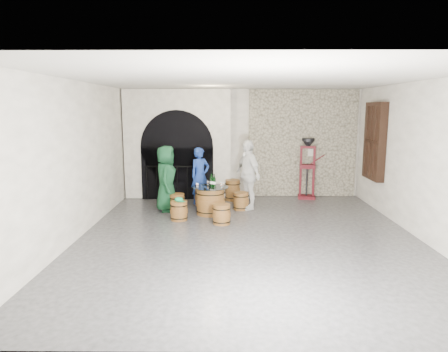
{
  "coord_description": "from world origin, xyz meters",
  "views": [
    {
      "loc": [
        -0.43,
        -7.99,
        2.65
      ],
      "look_at": [
        -0.52,
        1.38,
        1.05
      ],
      "focal_mm": 32.0,
      "sensor_mm": 36.0,
      "label": 1
    }
  ],
  "objects_px": {
    "barrel_table": "(210,201)",
    "wine_bottle_center": "(214,182)",
    "side_barrel": "(233,190)",
    "barrel_stool_near_left": "(179,211)",
    "wine_bottle_right": "(212,181)",
    "barrel_stool_near_right": "(222,214)",
    "person_blue": "(200,176)",
    "corking_press": "(307,164)",
    "barrel_stool_right": "(241,201)",
    "wine_bottle_left": "(211,181)",
    "barrel_stool_left": "(177,203)",
    "person_green": "(166,179)",
    "person_white": "(248,175)",
    "barrel_stool_far": "(202,197)"
  },
  "relations": [
    {
      "from": "barrel_stool_near_left",
      "to": "barrel_table",
      "type": "bearing_deg",
      "value": 37.31
    },
    {
      "from": "wine_bottle_right",
      "to": "barrel_stool_near_left",
      "type": "bearing_deg",
      "value": -141.5
    },
    {
      "from": "barrel_stool_far",
      "to": "person_white",
      "type": "height_order",
      "value": "person_white"
    },
    {
      "from": "barrel_table",
      "to": "corking_press",
      "type": "distance_m",
      "value": 3.37
    },
    {
      "from": "person_white",
      "to": "wine_bottle_left",
      "type": "xyz_separation_m",
      "value": [
        -0.94,
        -0.5,
        -0.09
      ]
    },
    {
      "from": "barrel_stool_left",
      "to": "side_barrel",
      "type": "distance_m",
      "value": 1.96
    },
    {
      "from": "barrel_stool_near_right",
      "to": "wine_bottle_center",
      "type": "bearing_deg",
      "value": 102.62
    },
    {
      "from": "wine_bottle_center",
      "to": "person_green",
      "type": "bearing_deg",
      "value": 165.8
    },
    {
      "from": "side_barrel",
      "to": "barrel_stool_left",
      "type": "bearing_deg",
      "value": -138.19
    },
    {
      "from": "person_green",
      "to": "person_white",
      "type": "relative_size",
      "value": 0.93
    },
    {
      "from": "wine_bottle_center",
      "to": "wine_bottle_right",
      "type": "distance_m",
      "value": 0.08
    },
    {
      "from": "corking_press",
      "to": "barrel_stool_near_right",
      "type": "bearing_deg",
      "value": -125.61
    },
    {
      "from": "barrel_stool_near_left",
      "to": "barrel_stool_left",
      "type": "bearing_deg",
      "value": 100.79
    },
    {
      "from": "barrel_stool_right",
      "to": "wine_bottle_left",
      "type": "distance_m",
      "value": 1.05
    },
    {
      "from": "corking_press",
      "to": "barrel_stool_near_left",
      "type": "bearing_deg",
      "value": -138.83
    },
    {
      "from": "barrel_stool_left",
      "to": "person_white",
      "type": "xyz_separation_m",
      "value": [
        1.84,
        0.33,
        0.69
      ]
    },
    {
      "from": "barrel_stool_near_right",
      "to": "side_barrel",
      "type": "xyz_separation_m",
      "value": [
        0.28,
        2.43,
        0.07
      ]
    },
    {
      "from": "side_barrel",
      "to": "barrel_stool_near_left",
      "type": "bearing_deg",
      "value": -121.75
    },
    {
      "from": "barrel_stool_far",
      "to": "person_white",
      "type": "bearing_deg",
      "value": -13.96
    },
    {
      "from": "wine_bottle_right",
      "to": "corking_press",
      "type": "xyz_separation_m",
      "value": [
        2.74,
        1.75,
        0.21
      ]
    },
    {
      "from": "barrel_stool_far",
      "to": "person_green",
      "type": "distance_m",
      "value": 1.22
    },
    {
      "from": "barrel_stool_left",
      "to": "barrel_stool_near_right",
      "type": "bearing_deg",
      "value": -43.53
    },
    {
      "from": "barrel_table",
      "to": "person_white",
      "type": "height_order",
      "value": "person_white"
    },
    {
      "from": "barrel_stool_far",
      "to": "wine_bottle_center",
      "type": "bearing_deg",
      "value": -67.74
    },
    {
      "from": "person_white",
      "to": "barrel_stool_right",
      "type": "bearing_deg",
      "value": -86.06
    },
    {
      "from": "barrel_stool_left",
      "to": "wine_bottle_center",
      "type": "distance_m",
      "value": 1.18
    },
    {
      "from": "barrel_stool_near_right",
      "to": "person_green",
      "type": "relative_size",
      "value": 0.27
    },
    {
      "from": "wine_bottle_left",
      "to": "barrel_stool_near_right",
      "type": "bearing_deg",
      "value": -73.78
    },
    {
      "from": "barrel_stool_near_right",
      "to": "wine_bottle_left",
      "type": "height_order",
      "value": "wine_bottle_left"
    },
    {
      "from": "barrel_table",
      "to": "wine_bottle_center",
      "type": "relative_size",
      "value": 2.78
    },
    {
      "from": "person_blue",
      "to": "corking_press",
      "type": "xyz_separation_m",
      "value": [
        3.1,
        0.66,
        0.25
      ]
    },
    {
      "from": "barrel_stool_right",
      "to": "barrel_stool_near_left",
      "type": "bearing_deg",
      "value": -145.79
    },
    {
      "from": "barrel_stool_near_right",
      "to": "person_blue",
      "type": "distance_m",
      "value": 2.17
    },
    {
      "from": "person_green",
      "to": "wine_bottle_left",
      "type": "height_order",
      "value": "person_green"
    },
    {
      "from": "barrel_stool_left",
      "to": "corking_press",
      "type": "bearing_deg",
      "value": 22.94
    },
    {
      "from": "wine_bottle_left",
      "to": "side_barrel",
      "type": "bearing_deg",
      "value": 69.31
    },
    {
      "from": "barrel_stool_near_right",
      "to": "wine_bottle_center",
      "type": "relative_size",
      "value": 1.43
    },
    {
      "from": "barrel_stool_far",
      "to": "barrel_stool_near_left",
      "type": "relative_size",
      "value": 1.0
    },
    {
      "from": "barrel_stool_right",
      "to": "corking_press",
      "type": "height_order",
      "value": "corking_press"
    },
    {
      "from": "corking_press",
      "to": "person_green",
      "type": "bearing_deg",
      "value": -152.2
    },
    {
      "from": "person_green",
      "to": "corking_press",
      "type": "relative_size",
      "value": 0.95
    },
    {
      "from": "barrel_stool_left",
      "to": "person_white",
      "type": "relative_size",
      "value": 0.25
    },
    {
      "from": "barrel_stool_near_right",
      "to": "barrel_stool_near_left",
      "type": "bearing_deg",
      "value": 162.99
    },
    {
      "from": "barrel_stool_far",
      "to": "person_blue",
      "type": "distance_m",
      "value": 0.62
    },
    {
      "from": "barrel_table",
      "to": "wine_bottle_center",
      "type": "xyz_separation_m",
      "value": [
        0.1,
        0.01,
        0.49
      ]
    },
    {
      "from": "person_blue",
      "to": "corking_press",
      "type": "distance_m",
      "value": 3.18
    },
    {
      "from": "barrel_table",
      "to": "wine_bottle_right",
      "type": "xyz_separation_m",
      "value": [
        0.03,
        0.05,
        0.49
      ]
    },
    {
      "from": "barrel_table",
      "to": "wine_bottle_right",
      "type": "height_order",
      "value": "wine_bottle_right"
    },
    {
      "from": "barrel_stool_near_left",
      "to": "person_green",
      "type": "distance_m",
      "value": 1.16
    },
    {
      "from": "barrel_stool_far",
      "to": "person_blue",
      "type": "bearing_deg",
      "value": 106.43
    }
  ]
}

